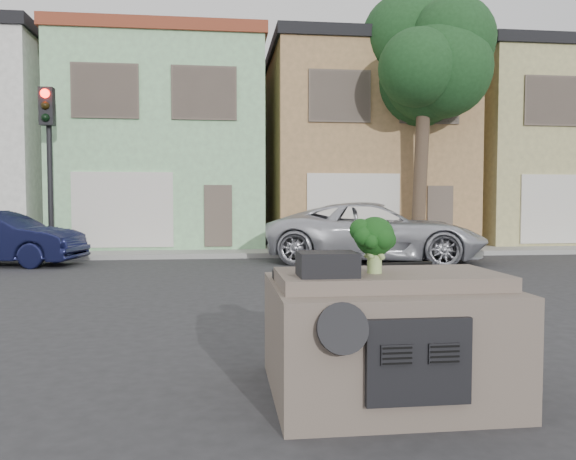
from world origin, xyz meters
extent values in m
plane|color=#303033|center=(0.00, 0.00, 0.00)|extent=(120.00, 120.00, 0.00)
cube|color=gray|center=(0.00, 10.50, 0.07)|extent=(40.00, 3.00, 0.15)
cube|color=#95D096|center=(-3.50, 14.50, 3.77)|extent=(7.20, 8.20, 7.55)
cube|color=#A77E51|center=(4.00, 14.50, 3.77)|extent=(7.20, 8.20, 7.55)
cube|color=tan|center=(11.50, 14.50, 3.77)|extent=(7.20, 8.20, 7.55)
imported|color=silver|center=(2.90, 7.64, 0.00)|extent=(6.62, 4.31, 1.69)
cube|color=black|center=(-6.50, 9.50, 2.55)|extent=(0.40, 0.40, 5.10)
cube|color=#1B411D|center=(5.00, 9.80, 4.25)|extent=(4.40, 4.00, 8.50)
cube|color=#685A4F|center=(0.00, -3.00, 0.56)|extent=(2.00, 1.80, 1.12)
cube|color=black|center=(-0.58, -3.35, 1.22)|extent=(0.48, 0.38, 0.20)
cube|color=black|center=(0.28, -2.62, 1.13)|extent=(0.69, 0.15, 0.02)
cube|color=#113610|center=(-0.14, -3.21, 1.37)|extent=(0.42, 0.42, 0.50)
camera|label=1|loc=(-1.44, -7.87, 1.74)|focal=35.00mm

